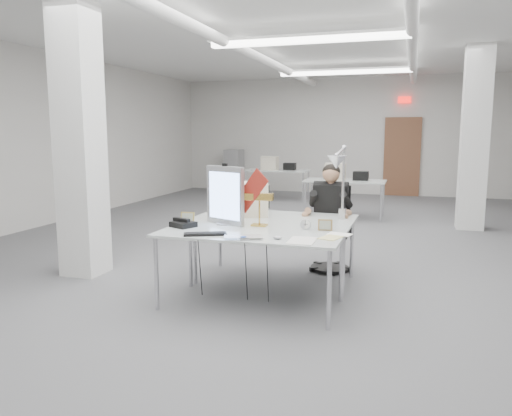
{
  "coord_description": "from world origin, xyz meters",
  "views": [
    {
      "loc": [
        1.49,
        -7.06,
        1.73
      ],
      "look_at": [
        -0.11,
        -2.0,
        0.91
      ],
      "focal_mm": 35.0,
      "sensor_mm": 36.0,
      "label": 1
    }
  ],
  "objects_px": {
    "monitor": "(225,195)",
    "seated_person": "(331,200)",
    "laptop": "(243,239)",
    "desk_phone": "(183,224)",
    "bankers_lamp": "(259,210)",
    "architect_lamp": "(340,185)",
    "desk_main": "(251,233)",
    "beige_monitor": "(250,199)",
    "office_chair": "(330,233)"
  },
  "relations": [
    {
      "from": "beige_monitor",
      "to": "bankers_lamp",
      "type": "bearing_deg",
      "value": -83.28
    },
    {
      "from": "laptop",
      "to": "architect_lamp",
      "type": "relative_size",
      "value": 0.44
    },
    {
      "from": "seated_person",
      "to": "monitor",
      "type": "xyz_separation_m",
      "value": [
        -0.93,
        -1.16,
        0.16
      ]
    },
    {
      "from": "desk_main",
      "to": "monitor",
      "type": "height_order",
      "value": "monitor"
    },
    {
      "from": "monitor",
      "to": "bankers_lamp",
      "type": "distance_m",
      "value": 0.4
    },
    {
      "from": "bankers_lamp",
      "to": "beige_monitor",
      "type": "relative_size",
      "value": 0.84
    },
    {
      "from": "desk_main",
      "to": "beige_monitor",
      "type": "height_order",
      "value": "beige_monitor"
    },
    {
      "from": "bankers_lamp",
      "to": "architect_lamp",
      "type": "relative_size",
      "value": 0.42
    },
    {
      "from": "desk_main",
      "to": "monitor",
      "type": "distance_m",
      "value": 0.59
    },
    {
      "from": "laptop",
      "to": "office_chair",
      "type": "bearing_deg",
      "value": 56.41
    },
    {
      "from": "office_chair",
      "to": "desk_phone",
      "type": "xyz_separation_m",
      "value": [
        -1.29,
        -1.48,
        0.3
      ]
    },
    {
      "from": "office_chair",
      "to": "desk_phone",
      "type": "relative_size",
      "value": 4.37
    },
    {
      "from": "desk_main",
      "to": "beige_monitor",
      "type": "xyz_separation_m",
      "value": [
        -0.31,
        0.91,
        0.21
      ]
    },
    {
      "from": "monitor",
      "to": "beige_monitor",
      "type": "height_order",
      "value": "monitor"
    },
    {
      "from": "desk_main",
      "to": "desk_phone",
      "type": "height_order",
      "value": "desk_phone"
    },
    {
      "from": "desk_phone",
      "to": "monitor",
      "type": "bearing_deg",
      "value": 61.88
    },
    {
      "from": "desk_main",
      "to": "architect_lamp",
      "type": "height_order",
      "value": "architect_lamp"
    },
    {
      "from": "bankers_lamp",
      "to": "beige_monitor",
      "type": "distance_m",
      "value": 0.67
    },
    {
      "from": "laptop",
      "to": "architect_lamp",
      "type": "xyz_separation_m",
      "value": [
        0.7,
        1.13,
        0.39
      ]
    },
    {
      "from": "desk_phone",
      "to": "laptop",
      "type": "bearing_deg",
      "value": -2.81
    },
    {
      "from": "desk_main",
      "to": "office_chair",
      "type": "height_order",
      "value": "office_chair"
    },
    {
      "from": "bankers_lamp",
      "to": "beige_monitor",
      "type": "xyz_separation_m",
      "value": [
        -0.3,
        0.59,
        0.02
      ]
    },
    {
      "from": "desk_phone",
      "to": "beige_monitor",
      "type": "relative_size",
      "value": 0.54
    },
    {
      "from": "desk_main",
      "to": "desk_phone",
      "type": "xyz_separation_m",
      "value": [
        -0.74,
        0.03,
        0.04
      ]
    },
    {
      "from": "bankers_lamp",
      "to": "architect_lamp",
      "type": "height_order",
      "value": "architect_lamp"
    },
    {
      "from": "seated_person",
      "to": "bankers_lamp",
      "type": "relative_size",
      "value": 2.72
    },
    {
      "from": "monitor",
      "to": "desk_phone",
      "type": "relative_size",
      "value": 2.78
    },
    {
      "from": "monitor",
      "to": "beige_monitor",
      "type": "distance_m",
      "value": 0.62
    },
    {
      "from": "seated_person",
      "to": "bankers_lamp",
      "type": "xyz_separation_m",
      "value": [
        -0.56,
        -1.14,
        0.03
      ]
    },
    {
      "from": "laptop",
      "to": "bankers_lamp",
      "type": "xyz_separation_m",
      "value": [
        -0.06,
        0.7,
        0.16
      ]
    },
    {
      "from": "beige_monitor",
      "to": "laptop",
      "type": "bearing_deg",
      "value": -94.48
    },
    {
      "from": "laptop",
      "to": "monitor",
      "type": "bearing_deg",
      "value": 103.72
    },
    {
      "from": "seated_person",
      "to": "architect_lamp",
      "type": "distance_m",
      "value": 0.78
    },
    {
      "from": "laptop",
      "to": "beige_monitor",
      "type": "distance_m",
      "value": 1.36
    },
    {
      "from": "laptop",
      "to": "desk_phone",
      "type": "relative_size",
      "value": 1.6
    },
    {
      "from": "desk_main",
      "to": "office_chair",
      "type": "distance_m",
      "value": 1.63
    },
    {
      "from": "desk_phone",
      "to": "office_chair",
      "type": "bearing_deg",
      "value": 73.31
    },
    {
      "from": "desk_main",
      "to": "beige_monitor",
      "type": "distance_m",
      "value": 0.99
    },
    {
      "from": "monitor",
      "to": "seated_person",
      "type": "bearing_deg",
      "value": 73.97
    },
    {
      "from": "seated_person",
      "to": "architect_lamp",
      "type": "bearing_deg",
      "value": -74.09
    },
    {
      "from": "desk_main",
      "to": "laptop",
      "type": "height_order",
      "value": "laptop"
    },
    {
      "from": "laptop",
      "to": "bankers_lamp",
      "type": "relative_size",
      "value": 1.04
    },
    {
      "from": "laptop",
      "to": "seated_person",
      "type": "bearing_deg",
      "value": 56.03
    },
    {
      "from": "bankers_lamp",
      "to": "seated_person",
      "type": "bearing_deg",
      "value": 57.98
    },
    {
      "from": "office_chair",
      "to": "desk_phone",
      "type": "height_order",
      "value": "office_chair"
    },
    {
      "from": "seated_person",
      "to": "laptop",
      "type": "relative_size",
      "value": 2.62
    },
    {
      "from": "office_chair",
      "to": "monitor",
      "type": "distance_m",
      "value": 1.63
    },
    {
      "from": "laptop",
      "to": "beige_monitor",
      "type": "bearing_deg",
      "value": 86.89
    },
    {
      "from": "office_chair",
      "to": "seated_person",
      "type": "relative_size",
      "value": 1.04
    },
    {
      "from": "monitor",
      "to": "architect_lamp",
      "type": "bearing_deg",
      "value": 44.45
    }
  ]
}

